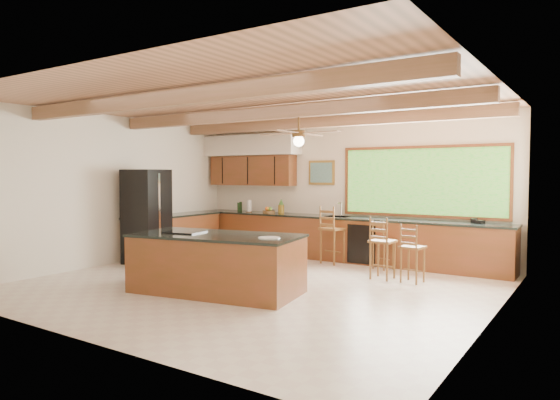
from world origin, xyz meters
The scene contains 9 objects.
ground centered at (0.00, 0.00, 0.00)m, with size 7.20×7.20×0.00m, color beige.
room_shell centered at (-0.17, 0.65, 2.21)m, with size 7.27×6.54×3.02m.
counter_run centered at (-0.82, 2.52, 0.46)m, with size 7.12×3.10×1.26m.
island centered at (-0.22, -0.74, 0.45)m, with size 2.75×1.64×0.92m.
refrigerator centered at (-3.05, 0.40, 0.96)m, with size 0.81×0.80×1.91m.
bar_stool_a centered at (0.13, 2.39, 0.70)m, with size 0.48×0.48×1.18m.
bar_stool_b centered at (1.21, 2.40, 0.56)m, with size 0.42×0.42×0.94m.
bar_stool_c centered at (1.54, 1.54, 0.64)m, with size 0.41×0.41×1.09m.
bar_stool_d centered at (2.07, 1.55, 0.59)m, with size 0.40×0.40×0.99m.
Camera 1 is at (4.76, -6.55, 1.82)m, focal length 32.00 mm.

